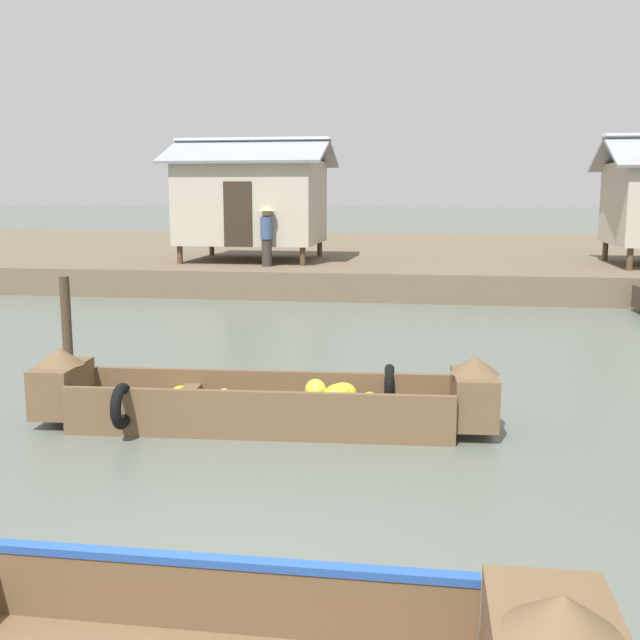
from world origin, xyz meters
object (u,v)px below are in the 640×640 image
object	(u,v)px
stilt_house_left	(253,200)
mooring_post	(67,331)
banana_boat	(265,401)
vendor_person	(267,233)

from	to	relation	value
stilt_house_left	mooring_post	world-z (taller)	stilt_house_left
mooring_post	banana_boat	bearing A→B (deg)	-25.17
stilt_house_left	vendor_person	distance (m)	2.30
vendor_person	mooring_post	distance (m)	10.44
vendor_person	stilt_house_left	bearing A→B (deg)	113.60
mooring_post	stilt_house_left	bearing A→B (deg)	91.28
banana_boat	stilt_house_left	xyz separation A→B (m)	(-3.50, 13.85, 2.24)
banana_boat	mooring_post	bearing A→B (deg)	154.83
banana_boat	vendor_person	size ratio (longest dim) A/B	3.30
vendor_person	mooring_post	size ratio (longest dim) A/B	1.06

